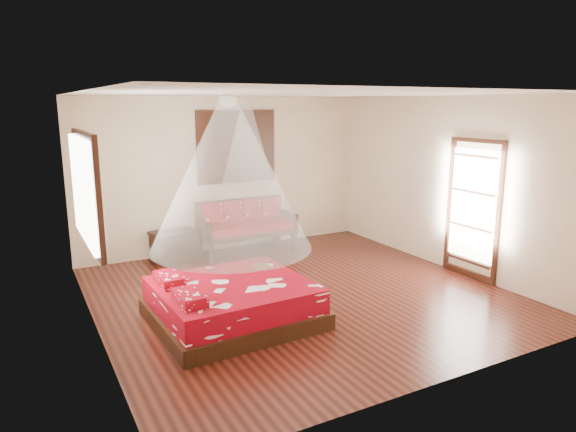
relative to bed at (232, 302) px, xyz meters
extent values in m
cube|color=black|center=(1.22, 0.43, -0.26)|extent=(5.50, 5.50, 0.02)
cube|color=white|center=(1.22, 0.43, 2.56)|extent=(5.50, 5.50, 0.02)
cube|color=beige|center=(-1.54, 0.43, 1.15)|extent=(0.02, 5.50, 2.80)
cube|color=beige|center=(3.98, 0.43, 1.15)|extent=(0.02, 5.50, 2.80)
cube|color=beige|center=(1.22, 3.19, 1.15)|extent=(5.50, 0.02, 2.80)
cube|color=beige|center=(1.22, -2.33, 1.15)|extent=(5.50, 0.02, 2.80)
cube|color=black|center=(0.01, 0.00, -0.15)|extent=(1.97, 1.79, 0.20)
cube|color=maroon|center=(0.01, 0.00, 0.10)|extent=(1.86, 1.69, 0.30)
cube|color=maroon|center=(-0.65, -0.39, 0.31)|extent=(0.29, 0.51, 0.13)
cube|color=maroon|center=(-0.68, 0.34, 0.31)|extent=(0.29, 0.51, 0.13)
cube|color=black|center=(0.62, 2.41, -0.04)|extent=(0.08, 0.08, 0.42)
cube|color=black|center=(2.22, 2.41, -0.04)|extent=(0.08, 0.08, 0.42)
cube|color=black|center=(0.62, 3.05, -0.04)|extent=(0.08, 0.08, 0.42)
cube|color=black|center=(2.22, 3.05, -0.04)|extent=(0.08, 0.08, 0.42)
cube|color=black|center=(1.42, 2.73, 0.13)|extent=(1.72, 0.76, 0.08)
cube|color=maroon|center=(1.42, 2.73, 0.24)|extent=(1.66, 0.70, 0.14)
cube|color=black|center=(1.42, 3.07, 0.42)|extent=(1.72, 0.06, 0.55)
cube|color=black|center=(0.60, 2.73, 0.29)|extent=(0.06, 0.76, 0.30)
cube|color=black|center=(2.24, 2.73, 0.29)|extent=(0.06, 0.76, 0.30)
cube|color=maroon|center=(0.85, 2.95, 0.49)|extent=(0.36, 0.19, 0.38)
cube|color=maroon|center=(1.23, 2.95, 0.49)|extent=(0.36, 0.19, 0.38)
cube|color=maroon|center=(1.61, 2.95, 0.49)|extent=(0.36, 0.19, 0.38)
cube|color=maroon|center=(2.00, 2.95, 0.49)|extent=(0.36, 0.19, 0.38)
cube|color=black|center=(0.11, 2.88, -0.02)|extent=(0.81, 0.65, 0.47)
cube|color=black|center=(0.11, 2.88, 0.24)|extent=(0.85, 0.70, 0.05)
cube|color=black|center=(1.42, 3.15, 1.65)|extent=(1.52, 0.06, 1.32)
cube|color=black|center=(1.42, 3.14, 1.65)|extent=(1.35, 0.04, 1.10)
cube|color=black|center=(-1.50, 0.63, 1.45)|extent=(0.08, 1.74, 1.34)
cube|color=beige|center=(-1.46, 0.63, 1.45)|extent=(0.04, 1.54, 1.10)
cube|color=black|center=(3.94, -0.17, 0.80)|extent=(0.08, 1.02, 2.16)
cube|color=white|center=(3.92, -0.17, 0.90)|extent=(0.03, 0.82, 1.70)
cylinder|color=brown|center=(0.59, 0.39, 0.26)|extent=(0.24, 0.24, 0.03)
cone|color=white|center=(0.01, 0.00, 1.60)|extent=(1.95, 1.95, 1.80)
cone|color=white|center=(1.42, 2.68, 1.75)|extent=(0.93, 0.93, 1.50)
camera|label=1|loc=(-2.24, -5.61, 2.41)|focal=32.00mm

